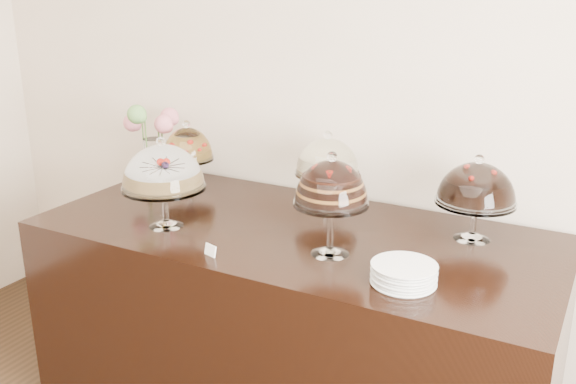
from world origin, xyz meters
The scene contains 10 objects.
wall_back centered at (0.00, 3.00, 1.50)m, with size 5.00×0.04×3.00m, color beige.
display_counter centered at (-0.25, 2.45, 0.45)m, with size 2.20×1.00×0.90m, color black.
cake_stand_sugar_sponge centered at (-0.75, 2.22, 1.15)m, with size 0.35×0.35×0.39m.
cake_stand_choco_layer centered at (-0.01, 2.29, 1.17)m, with size 0.29×0.29×0.41m.
cake_stand_cheesecake centered at (-0.25, 2.77, 1.13)m, with size 0.30×0.30×0.36m.
cake_stand_dark_choco centered at (0.44, 2.70, 1.12)m, with size 0.32×0.32×0.36m.
cake_stand_fruit_tart centered at (-1.01, 2.73, 1.11)m, with size 0.26×0.26×0.34m.
flower_vase centered at (-1.24, 2.75, 1.13)m, with size 0.30×0.36×0.42m.
plate_stack centered at (0.32, 2.17, 0.94)m, with size 0.22×0.22×0.07m.
price_card_left centered at (-0.41, 2.05, 0.92)m, with size 0.06×0.01×0.04m, color white.
Camera 1 is at (0.93, 0.21, 1.90)m, focal length 40.00 mm.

